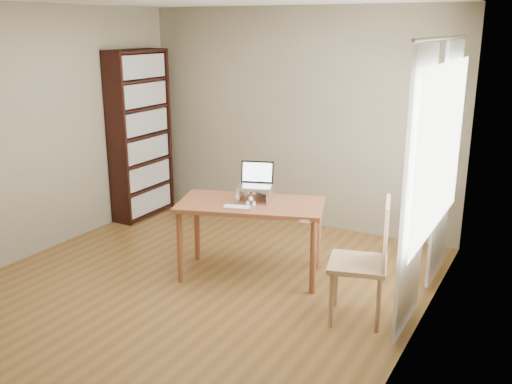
{
  "coord_description": "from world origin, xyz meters",
  "views": [
    {
      "loc": [
        2.86,
        -3.96,
        2.36
      ],
      "look_at": [
        0.38,
        0.54,
        0.87
      ],
      "focal_mm": 40.0,
      "sensor_mm": 36.0,
      "label": 1
    }
  ],
  "objects_px": {
    "chair": "(368,257)",
    "bookshelf": "(140,135)",
    "cat": "(253,193)",
    "laptop": "(258,180)",
    "desk": "(251,212)",
    "keyboard": "(237,207)"
  },
  "relations": [
    {
      "from": "desk",
      "to": "chair",
      "type": "bearing_deg",
      "value": -33.2
    },
    {
      "from": "laptop",
      "to": "chair",
      "type": "xyz_separation_m",
      "value": [
        1.28,
        -0.48,
        -0.37
      ]
    },
    {
      "from": "bookshelf",
      "to": "chair",
      "type": "distance_m",
      "value": 3.7
    },
    {
      "from": "laptop",
      "to": "cat",
      "type": "height_order",
      "value": "laptop"
    },
    {
      "from": "keyboard",
      "to": "cat",
      "type": "height_order",
      "value": "cat"
    },
    {
      "from": "desk",
      "to": "keyboard",
      "type": "distance_m",
      "value": 0.25
    },
    {
      "from": "desk",
      "to": "chair",
      "type": "relative_size",
      "value": 1.46
    },
    {
      "from": "bookshelf",
      "to": "cat",
      "type": "bearing_deg",
      "value": -22.49
    },
    {
      "from": "desk",
      "to": "keyboard",
      "type": "relative_size",
      "value": 5.44
    },
    {
      "from": "laptop",
      "to": "cat",
      "type": "xyz_separation_m",
      "value": [
        -0.03,
        -0.03,
        -0.13
      ]
    },
    {
      "from": "chair",
      "to": "bookshelf",
      "type": "bearing_deg",
      "value": 144.09
    },
    {
      "from": "cat",
      "to": "chair",
      "type": "distance_m",
      "value": 1.41
    },
    {
      "from": "keyboard",
      "to": "cat",
      "type": "relative_size",
      "value": 0.59
    },
    {
      "from": "laptop",
      "to": "keyboard",
      "type": "bearing_deg",
      "value": -112.3
    },
    {
      "from": "bookshelf",
      "to": "desk",
      "type": "bearing_deg",
      "value": -24.66
    },
    {
      "from": "desk",
      "to": "keyboard",
      "type": "height_order",
      "value": "keyboard"
    },
    {
      "from": "keyboard",
      "to": "cat",
      "type": "bearing_deg",
      "value": 75.14
    },
    {
      "from": "desk",
      "to": "cat",
      "type": "relative_size",
      "value": 3.2
    },
    {
      "from": "keyboard",
      "to": "chair",
      "type": "xyz_separation_m",
      "value": [
        1.3,
        -0.12,
        -0.19
      ]
    },
    {
      "from": "laptop",
      "to": "chair",
      "type": "height_order",
      "value": "laptop"
    },
    {
      "from": "bookshelf",
      "to": "desk",
      "type": "xyz_separation_m",
      "value": [
        2.15,
        -0.99,
        -0.4
      ]
    },
    {
      "from": "chair",
      "to": "laptop",
      "type": "bearing_deg",
      "value": 144.78
    }
  ]
}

